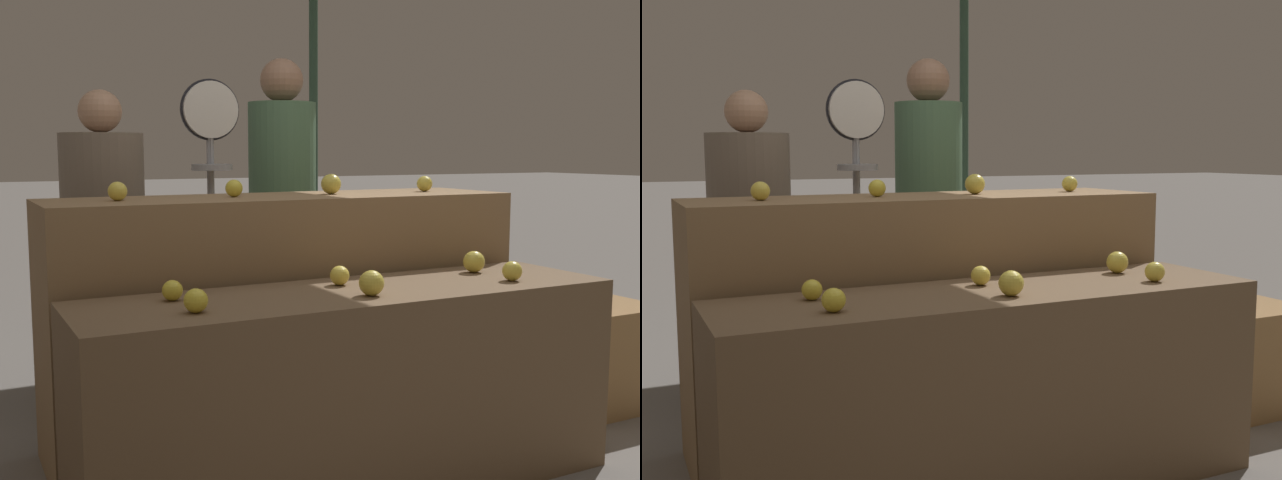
{
  "view_description": "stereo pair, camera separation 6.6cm",
  "coord_description": "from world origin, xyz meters",
  "views": [
    {
      "loc": [
        -1.33,
        -2.31,
        1.26
      ],
      "look_at": [
        0.01,
        0.3,
        0.91
      ],
      "focal_mm": 42.0,
      "sensor_mm": 36.0,
      "label": 1
    },
    {
      "loc": [
        -1.27,
        -2.34,
        1.26
      ],
      "look_at": [
        0.01,
        0.3,
        0.91
      ],
      "focal_mm": 42.0,
      "sensor_mm": 36.0,
      "label": 2
    }
  ],
  "objects": [
    {
      "name": "display_counter_front",
      "position": [
        0.0,
        0.0,
        0.38
      ],
      "size": [
        2.02,
        0.55,
        0.76
      ],
      "primitive_type": "cube",
      "color": "brown",
      "rests_on": "ground_plane"
    },
    {
      "name": "display_counter_back",
      "position": [
        0.0,
        0.6,
        0.53
      ],
      "size": [
        2.02,
        0.55,
        1.07
      ],
      "primitive_type": "cube",
      "color": "olive",
      "rests_on": "ground_plane"
    },
    {
      "name": "apple_front_0",
      "position": [
        -0.63,
        -0.1,
        0.8
      ],
      "size": [
        0.08,
        0.08,
        0.08
      ],
      "primitive_type": "sphere",
      "color": "gold",
      "rests_on": "display_counter_front"
    },
    {
      "name": "apple_front_1",
      "position": [
        0.0,
        -0.12,
        0.8
      ],
      "size": [
        0.09,
        0.09,
        0.09
      ],
      "primitive_type": "sphere",
      "color": "gold",
      "rests_on": "display_counter_front"
    },
    {
      "name": "apple_front_2",
      "position": [
        0.64,
        -0.11,
        0.8
      ],
      "size": [
        0.08,
        0.08,
        0.08
      ],
      "primitive_type": "sphere",
      "color": "gold",
      "rests_on": "display_counter_front"
    },
    {
      "name": "apple_front_3",
      "position": [
        -0.64,
        0.11,
        0.79
      ],
      "size": [
        0.07,
        0.07,
        0.07
      ],
      "primitive_type": "sphere",
      "color": "gold",
      "rests_on": "display_counter_front"
    },
    {
      "name": "apple_front_4",
      "position": [
        -0.0,
        0.11,
        0.79
      ],
      "size": [
        0.07,
        0.07,
        0.07
      ],
      "primitive_type": "sphere",
      "color": "yellow",
      "rests_on": "display_counter_front"
    },
    {
      "name": "apple_front_5",
      "position": [
        0.64,
        0.12,
        0.8
      ],
      "size": [
        0.09,
        0.09,
        0.09
      ],
      "primitive_type": "sphere",
      "color": "gold",
      "rests_on": "display_counter_front"
    },
    {
      "name": "apple_back_0",
      "position": [
        -0.71,
        0.59,
        1.1
      ],
      "size": [
        0.07,
        0.07,
        0.07
      ],
      "primitive_type": "sphere",
      "color": "yellow",
      "rests_on": "display_counter_back"
    },
    {
      "name": "apple_back_1",
      "position": [
        -0.23,
        0.61,
        1.1
      ],
      "size": [
        0.07,
        0.07,
        0.07
      ],
      "primitive_type": "sphere",
      "color": "gold",
      "rests_on": "display_counter_back"
    },
    {
      "name": "apple_back_2",
      "position": [
        0.23,
        0.61,
        1.11
      ],
      "size": [
        0.09,
        0.09,
        0.09
      ],
      "primitive_type": "sphere",
      "color": "gold",
      "rests_on": "display_counter_back"
    },
    {
      "name": "apple_back_3",
      "position": [
        0.72,
        0.6,
        1.1
      ],
      "size": [
        0.07,
        0.07,
        0.07
      ],
      "primitive_type": "sphere",
      "color": "gold",
      "rests_on": "display_counter_back"
    },
    {
      "name": "produce_scale",
      "position": [
        -0.12,
        1.2,
        1.17
      ],
      "size": [
        0.3,
        0.2,
        1.6
      ],
      "color": "#99999E",
      "rests_on": "ground_plane"
    },
    {
      "name": "person_vendor_at_scale",
      "position": [
        0.32,
        1.34,
        1.01
      ],
      "size": [
        0.44,
        0.44,
        1.74
      ],
      "rotation": [
        0.0,
        0.0,
        2.88
      ],
      "color": "#2D2D38",
      "rests_on": "ground_plane"
    },
    {
      "name": "person_customer_left",
      "position": [
        -0.62,
        1.32,
        0.88
      ],
      "size": [
        0.46,
        0.46,
        1.54
      ],
      "rotation": [
        0.0,
        0.0,
        3.34
      ],
      "color": "#2D2D38",
      "rests_on": "ground_plane"
    },
    {
      "name": "wooden_crate_side",
      "position": [
        1.55,
        0.3,
        0.25
      ],
      "size": [
        0.51,
        0.51,
        0.51
      ],
      "primitive_type": "cube",
      "color": "#9E7547",
      "rests_on": "ground_plane"
    }
  ]
}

